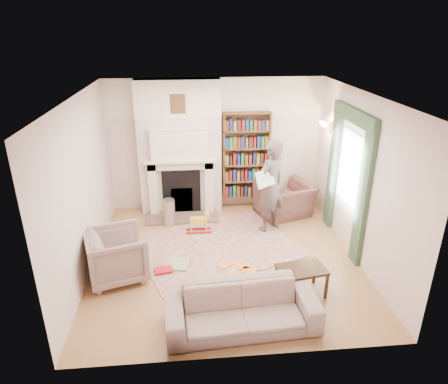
{
  "coord_description": "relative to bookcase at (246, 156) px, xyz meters",
  "views": [
    {
      "loc": [
        -0.58,
        -5.96,
        3.78
      ],
      "look_at": [
        0.0,
        0.25,
        1.15
      ],
      "focal_mm": 32.0,
      "sensor_mm": 36.0,
      "label": 1
    }
  ],
  "objects": [
    {
      "name": "rocking_horse",
      "position": [
        -1.08,
        -1.14,
        -0.96
      ],
      "size": [
        0.49,
        0.2,
        0.43
      ],
      "primitive_type": null,
      "rotation": [
        0.0,
        0.0,
        0.01
      ],
      "color": "yellow",
      "rests_on": "rug"
    },
    {
      "name": "ceiling",
      "position": [
        -0.65,
        -2.12,
        1.62
      ],
      "size": [
        4.5,
        4.5,
        0.0
      ],
      "primitive_type": "plane",
      "rotation": [
        3.14,
        0.0,
        0.0
      ],
      "color": "white",
      "rests_on": "wall_back"
    },
    {
      "name": "wall_right",
      "position": [
        1.6,
        -2.12,
        0.22
      ],
      "size": [
        0.0,
        4.5,
        4.5
      ],
      "primitive_type": "plane",
      "rotation": [
        1.57,
        0.0,
        -1.57
      ],
      "color": "silver",
      "rests_on": "floor"
    },
    {
      "name": "comic_annuals",
      "position": [
        -0.49,
        -2.51,
        -1.16
      ],
      "size": [
        0.69,
        0.61,
        0.02
      ],
      "color": "red",
      "rests_on": "rug"
    },
    {
      "name": "armchair_left",
      "position": [
        -2.42,
        -2.52,
        -0.77
      ],
      "size": [
        1.11,
        1.1,
        0.81
      ],
      "primitive_type": "imported",
      "rotation": [
        0.0,
        0.0,
        1.88
      ],
      "color": "#A29585",
      "rests_on": "floor"
    },
    {
      "name": "pelmet",
      "position": [
        1.54,
        -1.72,
        1.2
      ],
      "size": [
        0.09,
        1.7,
        0.24
      ],
      "primitive_type": "cube",
      "color": "#2E4830",
      "rests_on": "wall_right"
    },
    {
      "name": "paraffin_heater",
      "position": [
        -1.66,
        -0.75,
        -0.9
      ],
      "size": [
        0.26,
        0.26,
        0.55
      ],
      "primitive_type": "cylinder",
      "rotation": [
        0.0,
        0.0,
        -0.09
      ],
      "color": "#ACADB4",
      "rests_on": "floor"
    },
    {
      "name": "newspaper",
      "position": [
        0.17,
        -1.33,
        -0.02
      ],
      "size": [
        0.43,
        0.36,
        0.3
      ],
      "primitive_type": "cube",
      "rotation": [
        -0.35,
        0.0,
        0.63
      ],
      "color": "silver",
      "rests_on": "man_reading"
    },
    {
      "name": "curtain_right",
      "position": [
        1.55,
        -1.02,
        0.02
      ],
      "size": [
        0.07,
        0.32,
        2.4
      ],
      "primitive_type": "cube",
      "color": "#2E4830",
      "rests_on": "floor"
    },
    {
      "name": "rug",
      "position": [
        -0.79,
        -1.71,
        -1.17
      ],
      "size": [
        3.29,
        2.93,
        0.01
      ],
      "primitive_type": "cube",
      "rotation": [
        0.0,
        0.0,
        0.37
      ],
      "color": "#BEA490",
      "rests_on": "floor"
    },
    {
      "name": "coffee_table",
      "position": [
        0.38,
        -3.22,
        -0.95
      ],
      "size": [
        0.76,
        0.56,
        0.45
      ],
      "primitive_type": null,
      "rotation": [
        0.0,
        0.0,
        0.16
      ],
      "color": "#321B11",
      "rests_on": "floor"
    },
    {
      "name": "sofa",
      "position": [
        -0.59,
        -3.84,
        -0.88
      ],
      "size": [
        2.08,
        0.92,
        0.59
      ],
      "primitive_type": "imported",
      "rotation": [
        0.0,
        0.0,
        0.06
      ],
      "color": "#ACA18E",
      "rests_on": "floor"
    },
    {
      "name": "wall_front",
      "position": [
        -0.65,
        -4.37,
        0.22
      ],
      "size": [
        4.5,
        0.0,
        4.5
      ],
      "primitive_type": "plane",
      "rotation": [
        -1.57,
        0.0,
        0.0
      ],
      "color": "silver",
      "rests_on": "floor"
    },
    {
      "name": "board_game",
      "position": [
        -1.49,
        -2.27,
        -1.15
      ],
      "size": [
        0.48,
        0.48,
        0.03
      ],
      "primitive_type": "cube",
      "rotation": [
        0.0,
        0.0,
        -0.22
      ],
      "color": "#ECC953",
      "rests_on": "rug"
    },
    {
      "name": "bookcase",
      "position": [
        0.0,
        0.0,
        0.0
      ],
      "size": [
        1.0,
        0.24,
        1.85
      ],
      "primitive_type": "cube",
      "color": "brown",
      "rests_on": "floor"
    },
    {
      "name": "wall_back",
      "position": [
        -0.65,
        0.13,
        0.22
      ],
      "size": [
        4.5,
        0.0,
        4.5
      ],
      "primitive_type": "plane",
      "rotation": [
        1.57,
        0.0,
        0.0
      ],
      "color": "silver",
      "rests_on": "floor"
    },
    {
      "name": "wall_sconce",
      "position": [
        1.38,
        -0.62,
        0.72
      ],
      "size": [
        0.2,
        0.24,
        0.24
      ],
      "primitive_type": null,
      "color": "gold",
      "rests_on": "wall_right"
    },
    {
      "name": "floor",
      "position": [
        -0.65,
        -2.12,
        -1.18
      ],
      "size": [
        4.5,
        4.5,
        0.0
      ],
      "primitive_type": "plane",
      "color": "olive",
      "rests_on": "ground"
    },
    {
      "name": "fireplace",
      "position": [
        -1.4,
        -0.07,
        0.21
      ],
      "size": [
        1.7,
        0.58,
        2.8
      ],
      "color": "silver",
      "rests_on": "floor"
    },
    {
      "name": "window",
      "position": [
        1.58,
        -1.72,
        0.27
      ],
      "size": [
        0.02,
        0.9,
        1.3
      ],
      "primitive_type": "cube",
      "color": "silver",
      "rests_on": "wall_right"
    },
    {
      "name": "man_reading",
      "position": [
        0.32,
        -1.13,
        -0.26
      ],
      "size": [
        0.8,
        0.75,
        1.83
      ],
      "primitive_type": "imported",
      "rotation": [
        0.0,
        0.0,
        3.77
      ],
      "color": "#504140",
      "rests_on": "floor"
    },
    {
      "name": "wall_left",
      "position": [
        -2.9,
        -2.12,
        0.22
      ],
      "size": [
        0.0,
        4.5,
        4.5
      ],
      "primitive_type": "plane",
      "rotation": [
        1.57,
        0.0,
        1.57
      ],
      "color": "silver",
      "rests_on": "floor"
    },
    {
      "name": "game_box_lid",
      "position": [
        -1.71,
        -2.46,
        -1.14
      ],
      "size": [
        0.32,
        0.24,
        0.05
      ],
      "primitive_type": "cube",
      "rotation": [
        0.0,
        0.0,
        0.19
      ],
      "color": "#B2141E",
      "rests_on": "rug"
    },
    {
      "name": "curtain_left",
      "position": [
        1.55,
        -2.42,
        0.02
      ],
      "size": [
        0.07,
        0.32,
        2.4
      ],
      "primitive_type": "cube",
      "color": "#2E4830",
      "rests_on": "floor"
    },
    {
      "name": "armchair_reading",
      "position": [
        0.77,
        -0.53,
        -0.83
      ],
      "size": [
        1.31,
        1.22,
        0.7
      ],
      "primitive_type": "imported",
      "rotation": [
        0.0,
        0.0,
        3.46
      ],
      "color": "#4E2E2A",
      "rests_on": "floor"
    }
  ]
}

